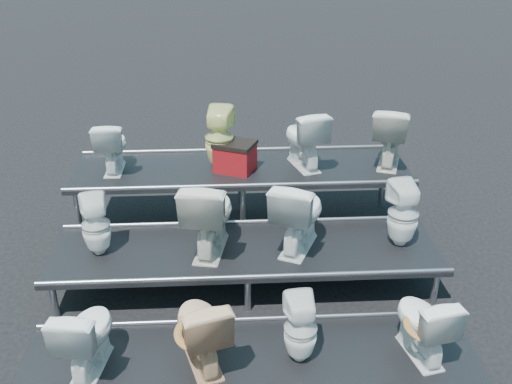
{
  "coord_description": "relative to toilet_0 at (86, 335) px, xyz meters",
  "views": [
    {
      "loc": [
        -0.19,
        -5.32,
        3.75
      ],
      "look_at": [
        0.12,
        0.1,
        1.09
      ],
      "focal_mm": 40.0,
      "sensor_mm": 36.0,
      "label": 1
    }
  ],
  "objects": [
    {
      "name": "ground",
      "position": [
        1.46,
        1.3,
        -0.42
      ],
      "size": [
        80.0,
        80.0,
        0.0
      ],
      "primitive_type": "plane",
      "color": "black",
      "rests_on": "ground"
    },
    {
      "name": "tier_front",
      "position": [
        1.46,
        0.0,
        -0.39
      ],
      "size": [
        4.2,
        1.2,
        0.06
      ],
      "primitive_type": "cube",
      "color": "black",
      "rests_on": "ground"
    },
    {
      "name": "tier_mid",
      "position": [
        1.46,
        1.3,
        -0.19
      ],
      "size": [
        4.2,
        1.2,
        0.46
      ],
      "primitive_type": "cube",
      "color": "black",
      "rests_on": "ground"
    },
    {
      "name": "tier_back",
      "position": [
        1.46,
        2.6,
        0.01
      ],
      "size": [
        4.2,
        1.2,
        0.86
      ],
      "primitive_type": "cube",
      "color": "black",
      "rests_on": "ground"
    },
    {
      "name": "toilet_0",
      "position": [
        0.0,
        0.0,
        0.0
      ],
      "size": [
        0.51,
        0.76,
        0.72
      ],
      "primitive_type": "imported",
      "rotation": [
        0.0,
        0.0,
        2.98
      ],
      "color": "white",
      "rests_on": "tier_front"
    },
    {
      "name": "toilet_1",
      "position": [
        1.0,
        0.0,
        0.02
      ],
      "size": [
        0.63,
        0.84,
        0.77
      ],
      "primitive_type": "imported",
      "rotation": [
        0.0,
        0.0,
        3.44
      ],
      "color": "tan",
      "rests_on": "tier_front"
    },
    {
      "name": "toilet_2",
      "position": [
        1.89,
        0.0,
        -0.02
      ],
      "size": [
        0.33,
        0.34,
        0.67
      ],
      "primitive_type": "imported",
      "rotation": [
        0.0,
        0.0,
        3.24
      ],
      "color": "white",
      "rests_on": "tier_front"
    },
    {
      "name": "toilet_3",
      "position": [
        3.01,
        0.0,
        -0.01
      ],
      "size": [
        0.53,
        0.76,
        0.7
      ],
      "primitive_type": "imported",
      "rotation": [
        0.0,
        0.0,
        3.35
      ],
      "color": "white",
      "rests_on": "tier_front"
    },
    {
      "name": "toilet_4",
      "position": [
        -0.12,
        1.3,
        0.38
      ],
      "size": [
        0.38,
        0.38,
        0.67
      ],
      "primitive_type": "imported",
      "rotation": [
        0.0,
        0.0,
        3.42
      ],
      "color": "white",
      "rests_on": "tier_mid"
    },
    {
      "name": "toilet_5",
      "position": [
        1.07,
        1.3,
        0.47
      ],
      "size": [
        0.63,
        0.92,
        0.86
      ],
      "primitive_type": "imported",
      "rotation": [
        0.0,
        0.0,
        2.95
      ],
      "color": "beige",
      "rests_on": "tier_mid"
    },
    {
      "name": "toilet_6",
      "position": [
        2.03,
        1.3,
        0.45
      ],
      "size": [
        0.75,
        0.92,
        0.82
      ],
      "primitive_type": "imported",
      "rotation": [
        0.0,
        0.0,
        2.71
      ],
      "color": "white",
      "rests_on": "tier_mid"
    },
    {
      "name": "toilet_7",
      "position": [
        3.16,
        1.3,
        0.41
      ],
      "size": [
        0.38,
        0.39,
        0.74
      ],
      "primitive_type": "imported",
      "rotation": [
        0.0,
        0.0,
        3.3
      ],
      "color": "white",
      "rests_on": "tier_mid"
    },
    {
      "name": "toilet_8",
      "position": [
        -0.13,
        2.6,
        0.76
      ],
      "size": [
        0.37,
        0.64,
        0.65
      ],
      "primitive_type": "imported",
      "rotation": [
        0.0,
        0.0,
        3.15
      ],
      "color": "white",
      "rests_on": "tier_back"
    },
    {
      "name": "toilet_9",
      "position": [
        1.19,
        2.6,
        0.84
      ],
      "size": [
        0.43,
        0.43,
        0.79
      ],
      "primitive_type": "imported",
      "rotation": [
        0.0,
        0.0,
        2.93
      ],
      "color": "#EDEC90",
      "rests_on": "tier_back"
    },
    {
      "name": "toilet_10",
      "position": [
        2.24,
        2.6,
        0.81
      ],
      "size": [
        0.6,
        0.82,
        0.75
      ],
      "primitive_type": "imported",
      "rotation": [
        0.0,
        0.0,
        3.42
      ],
      "color": "white",
      "rests_on": "tier_back"
    },
    {
      "name": "toilet_11",
      "position": [
        3.33,
        2.6,
        0.83
      ],
      "size": [
        0.67,
        0.86,
        0.77
      ],
      "primitive_type": "imported",
      "rotation": [
        0.0,
        0.0,
        2.79
      ],
      "color": "beige",
      "rests_on": "tier_back"
    },
    {
      "name": "red_crate",
      "position": [
        1.38,
        2.51,
        0.6
      ],
      "size": [
        0.56,
        0.51,
        0.33
      ],
      "primitive_type": "cube",
      "rotation": [
        0.0,
        0.0,
        -0.41
      ],
      "color": "maroon",
      "rests_on": "tier_back"
    }
  ]
}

